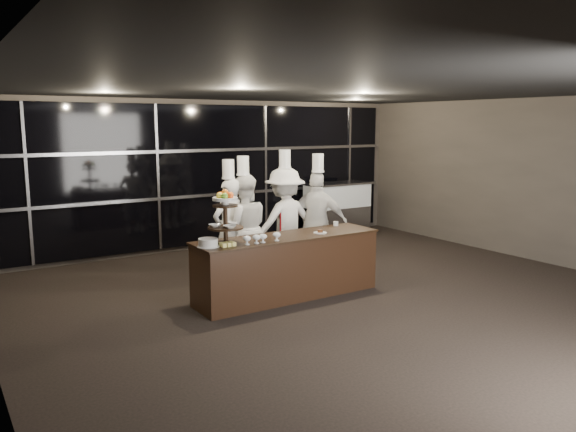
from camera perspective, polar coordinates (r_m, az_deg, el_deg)
room at (r=7.42m, az=9.16°, el=1.28°), size 10.00×10.00×10.00m
window_wall at (r=11.54m, az=-7.51°, el=4.20°), size 8.60×0.10×2.80m
buffet_counter at (r=8.25m, az=-0.03°, el=-5.10°), size 2.84×0.74×0.92m
display_stand at (r=7.59m, az=-6.39°, el=0.29°), size 0.48×0.48×0.74m
compotes at (r=7.66m, az=-2.78°, el=-2.14°), size 0.58×0.11×0.12m
layer_cake at (r=7.49m, az=-8.11°, el=-2.71°), size 0.30×0.30×0.11m
pastry_squares at (r=7.49m, az=-6.16°, el=-2.87°), size 0.20×0.13×0.05m
small_plate at (r=8.35m, az=3.28°, el=-1.64°), size 0.20×0.20×0.05m
chef_cup at (r=8.96m, az=4.88°, el=-0.78°), size 0.08×0.08×0.07m
display_case at (r=12.50m, az=5.02°, el=0.87°), size 1.45×0.63×1.24m
chef_a at (r=9.02m, az=-5.99°, el=-1.30°), size 0.68×0.52×1.98m
chef_b at (r=9.08m, az=-4.51°, el=-1.15°), size 1.01×0.89×2.02m
chef_c at (r=9.38m, az=-0.32°, el=-0.54°), size 1.20×0.73×2.11m
chef_d at (r=9.46m, az=3.01°, el=-0.64°), size 1.03×1.02×2.04m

